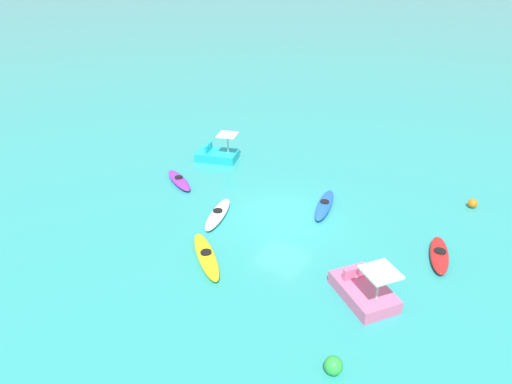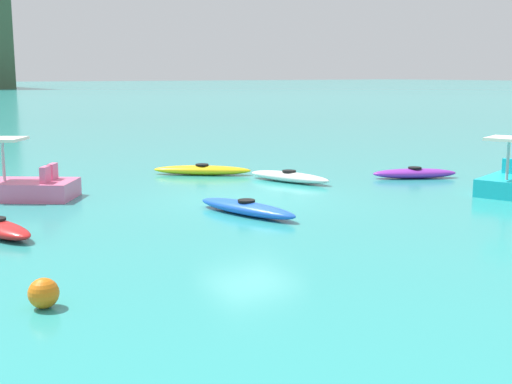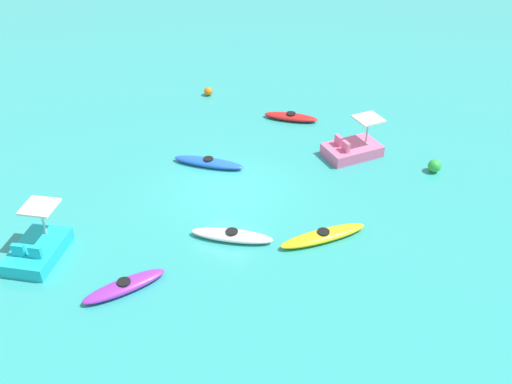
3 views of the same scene
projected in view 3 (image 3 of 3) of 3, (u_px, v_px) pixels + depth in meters
The scene contains 10 objects.
ground_plane at pixel (229, 191), 23.39m from camera, with size 600.00×600.00×0.00m, color teal.
kayak_blue at pixel (209, 162), 24.92m from camera, with size 1.37×3.19×0.37m.
kayak_yellow at pixel (323, 236), 20.73m from camera, with size 3.05×2.63×0.37m.
kayak_red at pixel (291, 117), 28.49m from camera, with size 1.36×2.75×0.37m.
kayak_purple at pixel (124, 286), 18.59m from camera, with size 2.79×1.92×0.37m.
kayak_white at pixel (232, 236), 20.74m from camera, with size 1.61×3.05×0.37m.
pedal_boat_cyan at pixel (38, 249), 19.85m from camera, with size 2.76×2.19×1.68m.
pedal_boat_pink at pixel (353, 148), 25.57m from camera, with size 2.82×2.62×1.68m.
buoy_green at pixel (435, 166), 24.46m from camera, with size 0.56×0.56×0.56m, color green.
buoy_orange at pixel (208, 91), 30.83m from camera, with size 0.45×0.45×0.45m, color orange.
Camera 3 is at (16.38, 10.41, 13.09)m, focal length 40.74 mm.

